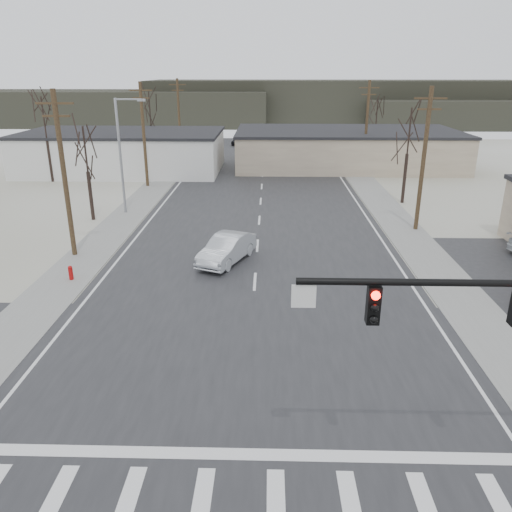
{
  "coord_description": "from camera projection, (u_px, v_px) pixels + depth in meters",
  "views": [
    {
      "loc": [
        0.73,
        -17.22,
        10.94
      ],
      "look_at": [
        0.14,
        5.16,
        2.6
      ],
      "focal_mm": 35.0,
      "sensor_mm": 36.0,
      "label": 1
    }
  ],
  "objects": [
    {
      "name": "upole_left_b",
      "position": [
        64.0,
        173.0,
        29.68
      ],
      "size": [
        2.2,
        0.3,
        10.0
      ],
      "color": "#4C3D23",
      "rests_on": "ground"
    },
    {
      "name": "hill_left",
      "position": [
        102.0,
        108.0,
        105.8
      ],
      "size": [
        70.0,
        18.0,
        7.0
      ],
      "primitive_type": "cube",
      "color": "#333026",
      "rests_on": "ground"
    },
    {
      "name": "tree_left_near",
      "position": [
        86.0,
        152.0,
        37.21
      ],
      "size": [
        3.3,
        3.3,
        7.35
      ],
      "color": "#2D201B",
      "rests_on": "ground"
    },
    {
      "name": "car_far_b",
      "position": [
        240.0,
        140.0,
        77.93
      ],
      "size": [
        2.79,
        4.38,
        1.39
      ],
      "primitive_type": "imported",
      "rotation": [
        0.0,
        0.0,
        -0.3
      ],
      "color": "black",
      "rests_on": "main_road"
    },
    {
      "name": "upole_left_d",
      "position": [
        179.0,
        116.0,
        67.15
      ],
      "size": [
        2.2,
        0.3,
        10.0
      ],
      "color": "#4C3D23",
      "rests_on": "ground"
    },
    {
      "name": "streetlight_main",
      "position": [
        122.0,
        150.0,
        39.07
      ],
      "size": [
        2.4,
        0.25,
        9.0
      ],
      "color": "gray",
      "rests_on": "ground"
    },
    {
      "name": "tree_left_mid",
      "position": [
        44.0,
        120.0,
        50.18
      ],
      "size": [
        3.96,
        3.96,
        8.82
      ],
      "color": "#2D201B",
      "rests_on": "ground"
    },
    {
      "name": "tree_left_far",
      "position": [
        150.0,
        111.0,
        61.22
      ],
      "size": [
        3.96,
        3.96,
        8.82
      ],
      "color": "#2D201B",
      "rests_on": "ground"
    },
    {
      "name": "fire_hydrant",
      "position": [
        71.0,
        273.0,
        27.56
      ],
      "size": [
        0.24,
        0.24,
        0.87
      ],
      "color": "#A50C0C",
      "rests_on": "ground"
    },
    {
      "name": "building_right_far",
      "position": [
        346.0,
        148.0,
        60.19
      ],
      "size": [
        26.3,
        14.3,
        4.3
      ],
      "color": "#BBAC8F",
      "rests_on": "ground"
    },
    {
      "name": "upole_right_b",
      "position": [
        366.0,
        125.0,
        55.33
      ],
      "size": [
        2.2,
        0.3,
        10.0
      ],
      "color": "#4C3D23",
      "rests_on": "ground"
    },
    {
      "name": "sidewalk_left",
      "position": [
        124.0,
        219.0,
        38.96
      ],
      "size": [
        3.0,
        90.0,
        0.06
      ],
      "primitive_type": "cube",
      "color": "gray",
      "rests_on": "ground"
    },
    {
      "name": "hill_right",
      "position": [
        510.0,
        113.0,
        102.08
      ],
      "size": [
        60.0,
        18.0,
        5.5
      ],
      "primitive_type": "cube",
      "color": "#333026",
      "rests_on": "ground"
    },
    {
      "name": "tree_right_far",
      "position": [
        377.0,
        113.0,
        66.36
      ],
      "size": [
        3.52,
        3.52,
        7.84
      ],
      "color": "#2D201B",
      "rests_on": "ground"
    },
    {
      "name": "sidewalk_right",
      "position": [
        397.0,
        221.0,
        38.43
      ],
      "size": [
        3.0,
        90.0,
        0.06
      ],
      "primitive_type": "cube",
      "color": "gray",
      "rests_on": "ground"
    },
    {
      "name": "upole_right_a",
      "position": [
        424.0,
        158.0,
        34.73
      ],
      "size": [
        2.2,
        0.3,
        10.0
      ],
      "color": "#4C3D23",
      "rests_on": "ground"
    },
    {
      "name": "car_far_a",
      "position": [
        304.0,
        156.0,
        62.53
      ],
      "size": [
        3.88,
        6.1,
        1.65
      ],
      "primitive_type": "imported",
      "rotation": [
        0.0,
        0.0,
        3.44
      ],
      "color": "black",
      "rests_on": "main_road"
    },
    {
      "name": "hill_center",
      "position": [
        336.0,
        102.0,
        107.96
      ],
      "size": [
        80.0,
        18.0,
        9.0
      ],
      "primitive_type": "cube",
      "color": "#333026",
      "rests_on": "ground"
    },
    {
      "name": "sedan_crossing",
      "position": [
        227.0,
        249.0,
        30.05
      ],
      "size": [
        3.53,
        5.26,
        1.64
      ],
      "primitive_type": "imported",
      "rotation": [
        0.0,
        0.0,
        -0.4
      ],
      "color": "#AAAEB5",
      "rests_on": "main_road"
    },
    {
      "name": "tree_right_mid",
      "position": [
        409.0,
        134.0,
        41.95
      ],
      "size": [
        3.74,
        3.74,
        8.33
      ],
      "color": "#2D201B",
      "rests_on": "ground"
    },
    {
      "name": "building_left_far",
      "position": [
        123.0,
        151.0,
        57.05
      ],
      "size": [
        22.3,
        12.3,
        4.5
      ],
      "color": "silver",
      "rests_on": "ground"
    },
    {
      "name": "cross_road",
      "position": [
        249.0,
        361.0,
        19.97
      ],
      "size": [
        90.0,
        10.0,
        0.04
      ],
      "primitive_type": "cube",
      "color": "#242427",
      "rests_on": "ground"
    },
    {
      "name": "upole_left_c",
      "position": [
        144.0,
        133.0,
        48.41
      ],
      "size": [
        2.2,
        0.3,
        10.0
      ],
      "color": "#4C3D23",
      "rests_on": "ground"
    },
    {
      "name": "main_road",
      "position": [
        258.0,
        241.0,
        34.02
      ],
      "size": [
        18.0,
        110.0,
        0.05
      ],
      "primitive_type": "cube",
      "color": "#242427",
      "rests_on": "ground"
    },
    {
      "name": "ground",
      "position": [
        249.0,
        362.0,
        19.97
      ],
      "size": [
        140.0,
        140.0,
        0.0
      ],
      "primitive_type": "plane",
      "color": "silver",
      "rests_on": "ground"
    }
  ]
}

